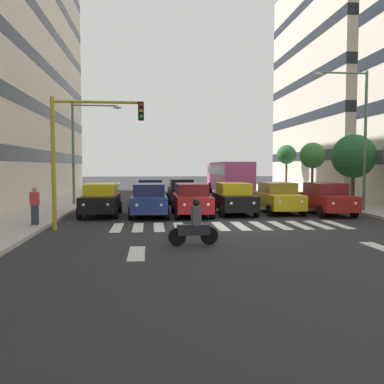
{
  "coord_description": "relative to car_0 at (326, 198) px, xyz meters",
  "views": [
    {
      "loc": [
        3.55,
        18.35,
        2.66
      ],
      "look_at": [
        1.31,
        -3.84,
        1.28
      ],
      "focal_mm": 39.63,
      "sensor_mm": 36.0,
      "label": 1
    }
  ],
  "objects": [
    {
      "name": "lane_arrow_0",
      "position": [
        2.12,
        9.42,
        -0.88
      ],
      "size": [
        0.5,
        2.2,
        0.01
      ],
      "primitive_type": "cube",
      "color": "silver",
      "rests_on": "ground_plane"
    },
    {
      "name": "car_5",
      "position": [
        12.2,
        -0.59,
        0.0
      ],
      "size": [
        2.02,
        4.44,
        1.72
      ],
      "color": "black",
      "rests_on": "ground_plane"
    },
    {
      "name": "crosswalk_markings",
      "position": [
        6.07,
        3.92,
        -0.88
      ],
      "size": [
        10.35,
        2.8,
        0.01
      ],
      "color": "silver",
      "rests_on": "ground_plane"
    },
    {
      "name": "street_lamp_left",
      "position": [
        -1.93,
        -0.47,
        4.0
      ],
      "size": [
        3.17,
        0.28,
        7.78
      ],
      "color": "#4C6B56",
      "rests_on": "sidewalk_left"
    },
    {
      "name": "pedestrian_waiting",
      "position": [
        14.48,
        3.77,
        0.11
      ],
      "size": [
        0.36,
        0.24,
        1.63
      ],
      "color": "#2D3347",
      "rests_on": "sidewalk_right"
    },
    {
      "name": "car_0",
      "position": [
        0.0,
        0.0,
        0.0
      ],
      "size": [
        2.02,
        4.44,
        1.72
      ],
      "color": "maroon",
      "rests_on": "ground_plane"
    },
    {
      "name": "street_lamp_right",
      "position": [
        13.99,
        -6.11,
        3.38
      ],
      "size": [
        3.24,
        0.28,
        6.6
      ],
      "color": "#4C6B56",
      "rests_on": "sidewalk_right"
    },
    {
      "name": "sidewalk_right",
      "position": [
        15.65,
        3.92,
        -0.81
      ],
      "size": [
        3.36,
        90.0,
        0.15
      ],
      "primitive_type": "cube",
      "color": "#B2ADA3",
      "rests_on": "ground_plane"
    },
    {
      "name": "car_1",
      "position": [
        2.39,
        -0.98,
        0.0
      ],
      "size": [
        2.02,
        4.44,
        1.72
      ],
      "color": "gold",
      "rests_on": "ground_plane"
    },
    {
      "name": "car_row2_0",
      "position": [
        9.56,
        -7.62,
        0.0
      ],
      "size": [
        2.02,
        4.44,
        1.72
      ],
      "color": "navy",
      "rests_on": "ground_plane"
    },
    {
      "name": "street_tree_3",
      "position": [
        -3.63,
        -17.77,
        2.85
      ],
      "size": [
        1.85,
        1.85,
        4.54
      ],
      "color": "#513823",
      "rests_on": "sidewalk_left"
    },
    {
      "name": "car_4",
      "position": [
        9.65,
        -0.1,
        0.0
      ],
      "size": [
        2.02,
        4.44,
        1.72
      ],
      "color": "navy",
      "rests_on": "ground_plane"
    },
    {
      "name": "street_tree_2",
      "position": [
        -3.32,
        -10.38,
        2.58
      ],
      "size": [
        2.05,
        2.05,
        4.37
      ],
      "color": "#513823",
      "rests_on": "sidewalk_left"
    },
    {
      "name": "car_2",
      "position": [
        5.01,
        -0.61,
        0.0
      ],
      "size": [
        2.02,
        4.44,
        1.72
      ],
      "color": "black",
      "rests_on": "ground_plane"
    },
    {
      "name": "car_row2_1",
      "position": [
        7.33,
        -8.05,
        0.0
      ],
      "size": [
        2.02,
        4.44,
        1.72
      ],
      "color": "black",
      "rests_on": "ground_plane"
    },
    {
      "name": "motorcycle_with_rider",
      "position": [
        8.13,
        8.27,
        -0.24
      ],
      "size": [
        1.7,
        0.39,
        1.57
      ],
      "color": "black",
      "rests_on": "ground_plane"
    },
    {
      "name": "ground_plane",
      "position": [
        6.07,
        3.92,
        -0.89
      ],
      "size": [
        180.0,
        180.0,
        0.0
      ],
      "primitive_type": "plane",
      "color": "#262628"
    },
    {
      "name": "lane_arrow_1",
      "position": [
        10.02,
        9.42,
        -0.88
      ],
      "size": [
        0.5,
        2.2,
        0.01
      ],
      "primitive_type": "cube",
      "color": "silver",
      "rests_on": "ground_plane"
    },
    {
      "name": "bus_behind_traffic",
      "position": [
        2.39,
        -16.0,
        0.97
      ],
      "size": [
        2.78,
        10.5,
        3.0
      ],
      "color": "#DB5193",
      "rests_on": "ground_plane"
    },
    {
      "name": "car_3",
      "position": [
        7.39,
        -0.06,
        0.0
      ],
      "size": [
        2.02,
        4.44,
        1.72
      ],
      "color": "maroon",
      "rests_on": "ground_plane"
    },
    {
      "name": "street_tree_1",
      "position": [
        -3.22,
        -3.37,
        2.38
      ],
      "size": [
        2.75,
        2.75,
        4.5
      ],
      "color": "#513823",
      "rests_on": "sidewalk_left"
    },
    {
      "name": "traffic_light_gantry",
      "position": [
        12.5,
        4.24,
        2.77
      ],
      "size": [
        3.82,
        0.36,
        5.5
      ],
      "color": "#AD991E",
      "rests_on": "ground_plane"
    },
    {
      "name": "building_left_block_0",
      "position": [
        -10.06,
        -18.17,
        9.91
      ],
      "size": [
        9.79,
        18.87,
        21.6
      ],
      "color": "beige",
      "rests_on": "ground_plane"
    }
  ]
}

